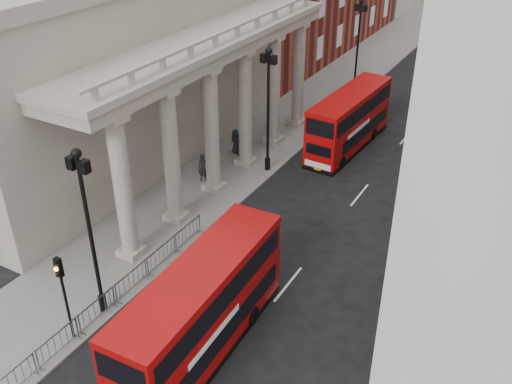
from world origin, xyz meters
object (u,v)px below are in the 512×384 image
(traffic_light, at_px, (62,284))
(bus_far, at_px, (349,119))
(lamp_post_north, at_px, (358,42))
(pedestrian_a, at_px, (203,168))
(bus_near, at_px, (202,309))
(pedestrian_b, at_px, (240,145))
(lamp_post_south, at_px, (89,224))
(lamp_post_mid, at_px, (268,102))
(pedestrian_c, at_px, (235,141))

(traffic_light, xyz_separation_m, bus_far, (3.23, 24.14, -0.93))
(bus_far, bearing_deg, lamp_post_north, 111.70)
(bus_far, xyz_separation_m, pedestrian_a, (-6.18, -9.63, -1.11))
(bus_near, bearing_deg, traffic_light, -158.05)
(traffic_light, height_order, pedestrian_b, traffic_light)
(lamp_post_south, xyz_separation_m, pedestrian_b, (-2.66, 16.87, -3.96))
(lamp_post_mid, xyz_separation_m, pedestrian_a, (-2.85, -3.50, -3.85))
(lamp_post_north, xyz_separation_m, pedestrian_a, (-2.85, -19.50, -3.85))
(lamp_post_north, relative_size, pedestrian_a, 4.42)
(lamp_post_north, xyz_separation_m, bus_far, (3.33, -9.87, -2.74))
(traffic_light, distance_m, pedestrian_b, 19.21)
(lamp_post_south, relative_size, pedestrian_b, 4.98)
(lamp_post_mid, height_order, pedestrian_c, lamp_post_mid)
(bus_near, relative_size, bus_far, 1.04)
(traffic_light, relative_size, bus_far, 0.44)
(bus_near, distance_m, pedestrian_c, 18.91)
(pedestrian_a, xyz_separation_m, pedestrian_b, (0.18, 4.37, -0.11))
(bus_near, bearing_deg, lamp_post_south, -178.46)
(lamp_post_north, height_order, pedestrian_b, lamp_post_north)
(lamp_post_south, relative_size, bus_far, 0.85)
(lamp_post_south, bearing_deg, lamp_post_mid, 90.00)
(lamp_post_mid, relative_size, pedestrian_c, 4.75)
(lamp_post_south, relative_size, pedestrian_a, 4.42)
(lamp_post_mid, height_order, traffic_light, lamp_post_mid)
(lamp_post_south, bearing_deg, bus_far, 81.44)
(bus_far, height_order, pedestrian_c, bus_far)
(lamp_post_mid, bearing_deg, traffic_light, -89.68)
(lamp_post_mid, relative_size, traffic_light, 1.93)
(lamp_post_mid, bearing_deg, lamp_post_north, 90.00)
(pedestrian_a, distance_m, pedestrian_c, 4.65)
(traffic_light, distance_m, bus_near, 5.86)
(bus_far, distance_m, pedestrian_b, 8.06)
(bus_near, xyz_separation_m, pedestrian_a, (-8.24, 12.16, -1.20))
(bus_far, bearing_deg, bus_near, -81.52)
(pedestrian_a, bearing_deg, bus_far, 49.87)
(traffic_light, height_order, bus_far, traffic_light)
(lamp_post_north, distance_m, pedestrian_b, 15.86)
(pedestrian_a, bearing_deg, traffic_light, -85.98)
(lamp_post_north, relative_size, pedestrian_b, 4.98)
(lamp_post_south, xyz_separation_m, traffic_light, (0.10, -2.02, -1.80))
(lamp_post_north, relative_size, pedestrian_c, 4.75)
(pedestrian_a, bearing_deg, pedestrian_b, 80.14)
(bus_far, bearing_deg, lamp_post_south, -95.49)
(bus_near, distance_m, bus_far, 21.89)
(bus_far, bearing_deg, pedestrian_c, -139.51)
(lamp_post_north, bearing_deg, bus_far, -71.36)
(lamp_post_north, xyz_separation_m, traffic_light, (0.10, -34.02, -1.80))
(traffic_light, relative_size, bus_near, 0.43)
(lamp_post_south, distance_m, pedestrian_b, 17.53)
(traffic_light, relative_size, pedestrian_c, 2.46)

